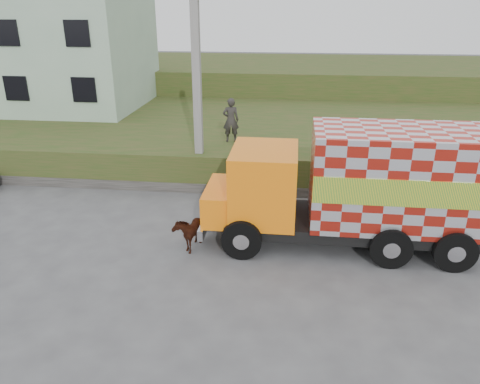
# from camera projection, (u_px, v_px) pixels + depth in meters

# --- Properties ---
(ground) EXTENTS (120.00, 120.00, 0.00)m
(ground) POSITION_uv_depth(u_px,v_px,m) (204.00, 242.00, 14.83)
(ground) COLOR #474749
(ground) RESTS_ON ground
(embankment) EXTENTS (40.00, 12.00, 1.50)m
(embankment) POSITION_uv_depth(u_px,v_px,m) (240.00, 136.00, 23.74)
(embankment) COLOR #294818
(embankment) RESTS_ON ground
(embankment_far) EXTENTS (40.00, 12.00, 3.00)m
(embankment_far) POSITION_uv_depth(u_px,v_px,m) (258.00, 83.00, 34.50)
(embankment_far) COLOR #294818
(embankment_far) RESTS_ON ground
(retaining_strip) EXTENTS (16.00, 0.50, 0.40)m
(retaining_strip) POSITION_uv_depth(u_px,v_px,m) (174.00, 186.00, 18.83)
(retaining_strip) COLOR #595651
(retaining_strip) RESTS_ON ground
(building) EXTENTS (10.00, 8.00, 6.00)m
(building) POSITION_uv_depth(u_px,v_px,m) (51.00, 51.00, 26.24)
(building) COLOR #A5C1A7
(building) RESTS_ON embankment
(utility_pole) EXTENTS (1.20, 0.30, 8.00)m
(utility_pole) POSITION_uv_depth(u_px,v_px,m) (197.00, 87.00, 17.62)
(utility_pole) COLOR gray
(utility_pole) RESTS_ON ground
(cargo_truck) EXTENTS (8.34, 2.93, 3.71)m
(cargo_truck) POSITION_uv_depth(u_px,v_px,m) (358.00, 187.00, 14.03)
(cargo_truck) COLOR black
(cargo_truck) RESTS_ON ground
(cow) EXTENTS (0.84, 1.42, 1.12)m
(cow) POSITION_uv_depth(u_px,v_px,m) (190.00, 230.00, 14.36)
(cow) COLOR black
(cow) RESTS_ON ground
(pedestrian) EXTENTS (0.75, 0.56, 1.87)m
(pedestrian) POSITION_uv_depth(u_px,v_px,m) (231.00, 120.00, 19.71)
(pedestrian) COLOR #2B2826
(pedestrian) RESTS_ON embankment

